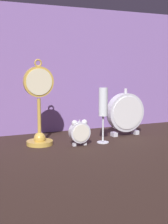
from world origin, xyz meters
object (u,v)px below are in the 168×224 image
at_px(alarm_clock_twin_bell, 80,131).
at_px(mantel_clock_silver, 125,113).
at_px(pocket_watch_on_stand, 39,111).
at_px(champagne_flute, 103,106).

relative_size(alarm_clock_twin_bell, mantel_clock_silver, 0.49).
xyz_separation_m(pocket_watch_on_stand, alarm_clock_twin_bell, (0.14, -0.08, -0.08)).
height_order(alarm_clock_twin_bell, mantel_clock_silver, mantel_clock_silver).
bearing_deg(alarm_clock_twin_bell, mantel_clock_silver, 19.11).
bearing_deg(pocket_watch_on_stand, mantel_clock_silver, 1.99).
relative_size(pocket_watch_on_stand, champagne_flute, 1.50).
bearing_deg(alarm_clock_twin_bell, champagne_flute, 3.82).
bearing_deg(pocket_watch_on_stand, alarm_clock_twin_bell, -28.82).
height_order(pocket_watch_on_stand, alarm_clock_twin_bell, pocket_watch_on_stand).
bearing_deg(alarm_clock_twin_bell, pocket_watch_on_stand, 151.18).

